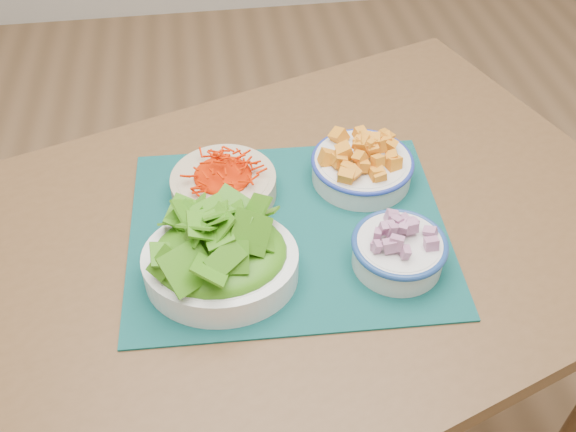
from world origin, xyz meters
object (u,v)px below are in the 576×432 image
object	(u,v)px
table	(285,267)
carrot_bowl	(223,181)
squash_bowl	(363,159)
onion_bowl	(399,247)
lettuce_bowl	(220,254)
placemat	(288,229)

from	to	relation	value
table	carrot_bowl	size ratio (longest dim) A/B	5.94
squash_bowl	onion_bowl	distance (m)	0.21
lettuce_bowl	onion_bowl	size ratio (longest dim) A/B	1.51
lettuce_bowl	carrot_bowl	bearing A→B (deg)	92.24
lettuce_bowl	table	bearing A→B (deg)	45.58
placemat	table	bearing A→B (deg)	-154.61
carrot_bowl	lettuce_bowl	world-z (taller)	lettuce_bowl
table	squash_bowl	bearing A→B (deg)	16.30
table	carrot_bowl	distance (m)	0.19
squash_bowl	carrot_bowl	bearing A→B (deg)	-178.15
squash_bowl	lettuce_bowl	bearing A→B (deg)	-143.64
carrot_bowl	squash_bowl	bearing A→B (deg)	1.85
table	lettuce_bowl	bearing A→B (deg)	-161.06
placemat	squash_bowl	bearing A→B (deg)	38.36
table	squash_bowl	world-z (taller)	squash_bowl
squash_bowl	onion_bowl	size ratio (longest dim) A/B	1.29
table	onion_bowl	size ratio (longest dim) A/B	8.25
squash_bowl	onion_bowl	bearing A→B (deg)	-87.23
table	placemat	bearing A→B (deg)	3.80
table	placemat	xyz separation A→B (m)	(0.01, 0.00, 0.09)
placemat	squash_bowl	xyz separation A→B (m)	(0.15, 0.11, 0.05)
placemat	lettuce_bowl	world-z (taller)	lettuce_bowl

